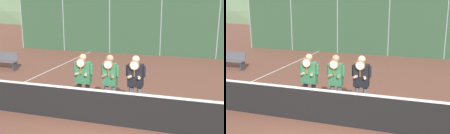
% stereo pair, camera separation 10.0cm
% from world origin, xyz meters
% --- Properties ---
extents(ground_plane, '(120.00, 120.00, 0.00)m').
position_xyz_m(ground_plane, '(0.00, 0.00, 0.00)').
color(ground_plane, brown).
extents(hill_distant, '(127.34, 70.75, 24.76)m').
position_xyz_m(hill_distant, '(0.00, 59.64, 0.00)').
color(hill_distant, '#5B7551').
rests_on(hill_distant, ground_plane).
extents(clubhouse_building, '(14.92, 5.50, 4.15)m').
position_xyz_m(clubhouse_building, '(0.75, 18.99, 2.10)').
color(clubhouse_building, tan).
rests_on(clubhouse_building, ground_plane).
extents(fence_back, '(19.10, 0.06, 3.44)m').
position_xyz_m(fence_back, '(-0.00, 10.10, 1.72)').
color(fence_back, gray).
rests_on(fence_back, ground_plane).
extents(tennis_net, '(12.03, 0.09, 1.07)m').
position_xyz_m(tennis_net, '(0.00, 0.00, 0.50)').
color(tennis_net, gray).
rests_on(tennis_net, ground_plane).
extents(court_line_left_sideline, '(0.05, 16.00, 0.01)m').
position_xyz_m(court_line_left_sideline, '(-4.48, 3.00, 0.00)').
color(court_line_left_sideline, white).
rests_on(court_line_left_sideline, ground_plane).
extents(player_leftmost, '(0.61, 0.34, 1.72)m').
position_xyz_m(player_leftmost, '(-1.02, 0.85, 1.03)').
color(player_leftmost, black).
rests_on(player_leftmost, ground_plane).
extents(player_center_left, '(0.53, 0.34, 1.74)m').
position_xyz_m(player_center_left, '(-0.18, 0.86, 1.03)').
color(player_center_left, '#56565B').
rests_on(player_center_left, ground_plane).
extents(player_center_right, '(0.57, 0.34, 1.74)m').
position_xyz_m(player_center_right, '(0.55, 0.96, 1.03)').
color(player_center_right, '#56565B').
rests_on(player_center_right, ground_plane).
extents(car_far_left, '(4.37, 2.00, 1.72)m').
position_xyz_m(car_far_left, '(-4.73, 13.02, 0.88)').
color(car_far_left, navy).
rests_on(car_far_left, ground_plane).
extents(car_left_of_center, '(4.76, 2.09, 1.66)m').
position_xyz_m(car_left_of_center, '(0.49, 13.24, 0.86)').
color(car_left_of_center, maroon).
rests_on(car_left_of_center, ground_plane).
extents(bench_courtside, '(1.67, 0.36, 0.85)m').
position_xyz_m(bench_courtside, '(-6.80, 4.42, 0.46)').
color(bench_courtside, '#515156').
rests_on(bench_courtside, ground_plane).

